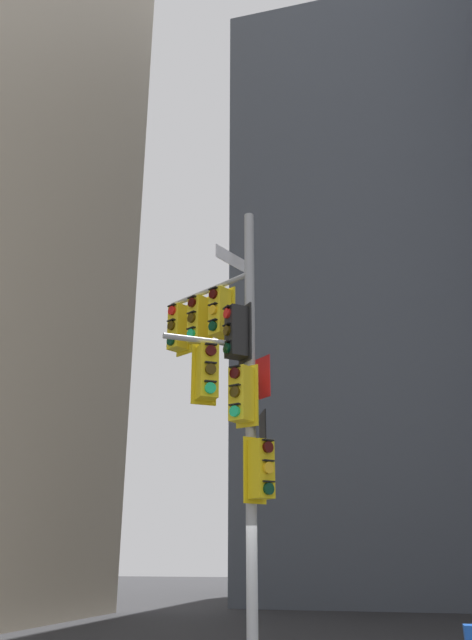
% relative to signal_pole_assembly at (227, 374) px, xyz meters
% --- Properties ---
extents(building_mid_block, '(17.74, 17.74, 32.24)m').
position_rel_signal_pole_assembly_xyz_m(building_mid_block, '(4.43, 25.18, 10.84)').
color(building_mid_block, '#4C5460').
rests_on(building_mid_block, ground).
extents(signal_pole_assembly, '(2.57, 2.38, 8.61)m').
position_rel_signal_pole_assembly_xyz_m(signal_pole_assembly, '(0.00, 0.00, 0.00)').
color(signal_pole_assembly, '#9EA0A3').
rests_on(signal_pole_assembly, ground).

